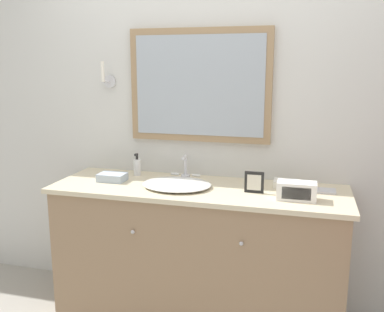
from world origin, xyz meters
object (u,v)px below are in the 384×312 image
object	(u,v)px
sink_basin	(177,184)
soap_bottle	(137,166)
picture_frame	(254,182)
appliance_box	(297,191)

from	to	relation	value
sink_basin	soap_bottle	world-z (taller)	sink_basin
sink_basin	soap_bottle	distance (m)	0.42
sink_basin	picture_frame	world-z (taller)	sink_basin
appliance_box	picture_frame	xyz separation A→B (m)	(-0.25, 0.07, 0.01)
appliance_box	picture_frame	size ratio (longest dim) A/B	1.69
sink_basin	soap_bottle	bearing A→B (deg)	149.99
sink_basin	picture_frame	bearing A→B (deg)	-0.83
soap_bottle	picture_frame	bearing A→B (deg)	-14.16
appliance_box	picture_frame	distance (m)	0.26
soap_bottle	sink_basin	bearing A→B (deg)	-30.01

